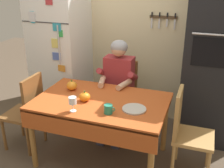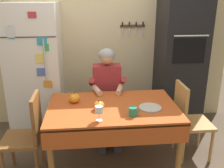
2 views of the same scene
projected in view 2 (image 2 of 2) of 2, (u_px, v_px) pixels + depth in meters
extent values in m
cube|color=beige|center=(108.00, 37.00, 3.75)|extent=(3.70, 0.10, 2.60)
cube|color=#4C3823|center=(133.00, 26.00, 3.68)|extent=(0.36, 0.02, 0.04)
cube|color=silver|center=(122.00, 32.00, 3.68)|extent=(0.02, 0.01, 0.13)
cube|color=black|center=(122.00, 24.00, 3.64)|extent=(0.02, 0.01, 0.06)
cube|color=silver|center=(129.00, 32.00, 3.69)|extent=(0.02, 0.01, 0.13)
cube|color=black|center=(129.00, 24.00, 3.65)|extent=(0.02, 0.01, 0.06)
cube|color=silver|center=(136.00, 31.00, 3.70)|extent=(0.02, 0.01, 0.10)
cube|color=black|center=(136.00, 24.00, 3.66)|extent=(0.02, 0.01, 0.06)
cube|color=silver|center=(143.00, 32.00, 3.71)|extent=(0.02, 0.01, 0.13)
cube|color=black|center=(143.00, 24.00, 3.67)|extent=(0.02, 0.01, 0.06)
cube|color=white|center=(36.00, 72.00, 3.43)|extent=(0.68, 0.68, 1.80)
cylinder|color=silver|center=(45.00, 60.00, 3.02)|extent=(0.02, 0.02, 0.50)
cube|color=#333335|center=(27.00, 37.00, 2.93)|extent=(0.67, 0.01, 0.01)
cube|color=teal|center=(42.00, 41.00, 2.96)|extent=(0.11, 0.01, 0.10)
cube|color=#E5D666|center=(40.00, 58.00, 3.03)|extent=(0.11, 0.01, 0.12)
cube|color=green|center=(46.00, 47.00, 2.99)|extent=(0.06, 0.01, 0.08)
cube|color=silver|center=(10.00, 32.00, 2.89)|extent=(0.10, 0.02, 0.13)
cube|color=#B73338|center=(32.00, 15.00, 2.86)|extent=(0.09, 0.01, 0.07)
cube|color=#4C66B7|center=(42.00, 72.00, 3.08)|extent=(0.11, 0.02, 0.10)
cube|color=orange|center=(48.00, 84.00, 3.14)|extent=(0.11, 0.02, 0.09)
cube|color=teal|center=(11.00, 32.00, 2.90)|extent=(0.06, 0.01, 0.14)
cube|color=black|center=(180.00, 57.00, 3.60)|extent=(0.60, 0.60, 2.10)
cube|color=black|center=(189.00, 51.00, 3.27)|extent=(0.42, 0.01, 0.32)
cylinder|color=silver|center=(192.00, 36.00, 3.18)|extent=(0.45, 0.02, 0.02)
cylinder|color=#9E6B33|center=(51.00, 162.00, 2.46)|extent=(0.06, 0.06, 0.70)
cylinder|color=#9E6B33|center=(59.00, 124.00, 3.19)|extent=(0.06, 0.06, 0.70)
cylinder|color=#9E6B33|center=(179.00, 154.00, 2.58)|extent=(0.06, 0.06, 0.70)
cylinder|color=#9E6B33|center=(158.00, 119.00, 3.31)|extent=(0.06, 0.06, 0.70)
cube|color=#B24C1E|center=(113.00, 108.00, 2.77)|extent=(1.40, 0.90, 0.04)
cube|color=#B24C1E|center=(117.00, 137.00, 2.38)|extent=(1.40, 0.01, 0.20)
cube|color=brown|center=(107.00, 106.00, 3.51)|extent=(0.40, 0.40, 0.04)
cube|color=brown|center=(106.00, 84.00, 3.59)|extent=(0.36, 0.04, 0.48)
cylinder|color=brown|center=(95.00, 127.00, 3.41)|extent=(0.04, 0.04, 0.41)
cylinder|color=brown|center=(94.00, 116.00, 3.73)|extent=(0.04, 0.04, 0.41)
cylinder|color=brown|center=(120.00, 126.00, 3.44)|extent=(0.04, 0.04, 0.41)
cylinder|color=brown|center=(117.00, 115.00, 3.76)|extent=(0.04, 0.04, 0.41)
cube|color=#38384C|center=(102.00, 146.00, 3.27)|extent=(0.10, 0.22, 0.08)
cube|color=#38384C|center=(117.00, 145.00, 3.29)|extent=(0.10, 0.22, 0.08)
cylinder|color=#38384C|center=(101.00, 131.00, 3.26)|extent=(0.09, 0.09, 0.38)
cylinder|color=#38384C|center=(117.00, 130.00, 3.28)|extent=(0.09, 0.09, 0.38)
cube|color=#38384C|center=(101.00, 107.00, 3.33)|extent=(0.12, 0.40, 0.11)
cube|color=#38384C|center=(114.00, 106.00, 3.34)|extent=(0.12, 0.40, 0.11)
cube|color=#9E2D33|center=(107.00, 82.00, 3.35)|extent=(0.36, 0.20, 0.48)
cylinder|color=#9E2D33|center=(92.00, 82.00, 3.26)|extent=(0.07, 0.26, 0.18)
cylinder|color=#9E2D33|center=(123.00, 81.00, 3.29)|extent=(0.07, 0.26, 0.18)
cylinder|color=#D8A884|center=(97.00, 90.00, 3.12)|extent=(0.13, 0.27, 0.07)
cylinder|color=#D8A884|center=(120.00, 89.00, 3.14)|extent=(0.13, 0.27, 0.07)
sphere|color=#D8A884|center=(107.00, 57.00, 3.22)|extent=(0.19, 0.19, 0.19)
ellipsoid|color=#99999E|center=(107.00, 55.00, 3.22)|extent=(0.21, 0.21, 0.17)
cube|color=brown|center=(22.00, 139.00, 2.69)|extent=(0.40, 0.40, 0.04)
cube|color=brown|center=(37.00, 117.00, 2.62)|extent=(0.04, 0.36, 0.48)
cylinder|color=brown|center=(12.00, 149.00, 2.91)|extent=(0.04, 0.04, 0.41)
cylinder|color=brown|center=(42.00, 148.00, 2.94)|extent=(0.04, 0.04, 0.41)
cylinder|color=brown|center=(3.00, 168.00, 2.59)|extent=(0.04, 0.04, 0.41)
cylinder|color=brown|center=(37.00, 166.00, 2.62)|extent=(0.04, 0.04, 0.41)
cube|color=tan|center=(193.00, 123.00, 3.03)|extent=(0.40, 0.40, 0.04)
cube|color=tan|center=(181.00, 104.00, 2.93)|extent=(0.04, 0.36, 0.48)
cylinder|color=tan|center=(211.00, 147.00, 2.96)|extent=(0.04, 0.04, 0.41)
cylinder|color=tan|center=(183.00, 148.00, 2.93)|extent=(0.04, 0.04, 0.41)
cylinder|color=tan|center=(199.00, 132.00, 3.28)|extent=(0.04, 0.04, 0.41)
cylinder|color=tan|center=(174.00, 133.00, 3.25)|extent=(0.04, 0.04, 0.41)
cylinder|color=#237F66|center=(133.00, 112.00, 2.52)|extent=(0.08, 0.08, 0.09)
torus|color=#237F66|center=(137.00, 111.00, 2.52)|extent=(0.05, 0.01, 0.05)
cylinder|color=white|center=(99.00, 120.00, 2.43)|extent=(0.06, 0.06, 0.01)
cylinder|color=white|center=(99.00, 117.00, 2.42)|extent=(0.01, 0.01, 0.08)
cylinder|color=white|center=(99.00, 110.00, 2.40)|extent=(0.08, 0.08, 0.07)
ellipsoid|color=orange|center=(74.00, 98.00, 2.83)|extent=(0.12, 0.12, 0.10)
cylinder|color=#4C6023|center=(74.00, 93.00, 2.81)|extent=(0.02, 0.02, 0.02)
ellipsoid|color=orange|center=(99.00, 106.00, 2.65)|extent=(0.12, 0.12, 0.09)
cylinder|color=#4C6023|center=(99.00, 100.00, 2.63)|extent=(0.02, 0.02, 0.02)
cylinder|color=#B7B2A8|center=(150.00, 108.00, 2.69)|extent=(0.24, 0.24, 0.02)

